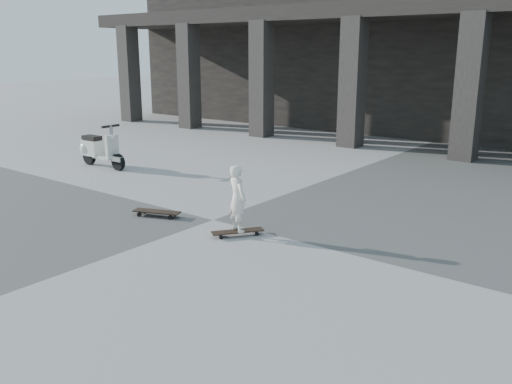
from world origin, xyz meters
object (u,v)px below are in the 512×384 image
Objects in this scene: longboard at (238,232)px; child at (237,198)px; skateboard_spare at (157,212)px; scooter at (96,149)px.

longboard is 0.57m from child.
skateboard_spare is at bearing 128.73° from longboard.
child is (0.00, 0.00, 0.57)m from longboard.
skateboard_spare is at bearing 21.78° from child.
longboard is 1.88m from skateboard_spare.
longboard is at bearing -18.35° from skateboard_spare.
skateboard_spare is (-1.88, -0.09, 0.01)m from longboard.
longboard is 0.90× the size of skateboard_spare.
skateboard_spare is at bearing -24.59° from scooter.
child is 6.88m from scooter.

